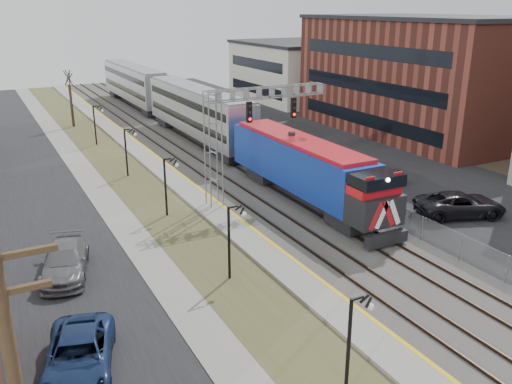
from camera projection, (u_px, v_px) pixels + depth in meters
street_west at (36, 202)px, 39.04m from camera, size 7.00×120.00×0.04m
sidewalk at (99, 192)px, 41.00m from camera, size 2.00×120.00×0.08m
grass_median at (138, 186)px, 42.31m from camera, size 4.00×120.00×0.06m
platform at (175, 180)px, 43.59m from camera, size 2.00×120.00×0.24m
ballast_bed at (231, 172)px, 45.79m from camera, size 8.00×120.00×0.20m
parking_lot at (346, 155)px, 51.06m from camera, size 16.00×120.00×0.04m
platform_edge at (185, 177)px, 43.94m from camera, size 0.24×120.00×0.01m
track_near at (209, 173)px, 44.85m from camera, size 1.58×120.00×0.15m
track_far at (247, 167)px, 46.38m from camera, size 1.58×120.00×0.15m
train at (184, 109)px, 58.02m from camera, size 3.00×63.05×5.33m
signal_gantry at (236, 127)px, 36.90m from camera, size 9.00×1.07×8.15m
lampposts at (227, 242)px, 27.66m from camera, size 0.14×62.14×4.00m
fence at (274, 158)px, 47.39m from camera, size 0.04×120.00×1.60m
buildings_east at (492, 84)px, 51.91m from camera, size 16.00×76.00×15.00m
bare_trees at (9, 155)px, 40.93m from camera, size 12.30×42.30×5.95m
car_lot_c at (460, 205)px, 36.10m from camera, size 6.51×4.64×1.65m
car_lot_d at (375, 175)px, 42.59m from camera, size 5.64×2.91×1.57m
car_lot_e at (362, 167)px, 44.78m from camera, size 4.66×3.18×1.47m
car_lot_f at (311, 148)px, 50.95m from camera, size 4.58×2.86×1.43m
car_street_a at (79, 357)px, 20.62m from camera, size 3.89×5.91×1.51m
car_street_b at (65, 262)px, 28.22m from camera, size 3.48×5.77×1.56m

